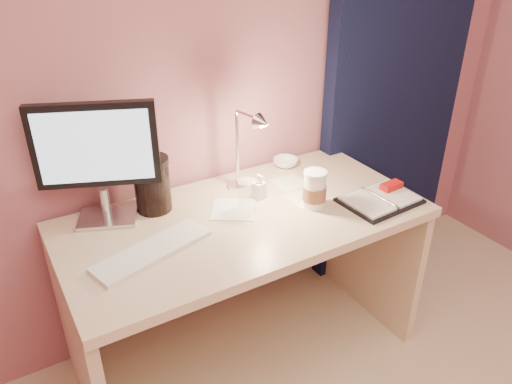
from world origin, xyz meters
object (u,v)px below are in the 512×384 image
lotion_bottle (259,186)px  desk_lamp (243,146)px  planner (381,199)px  clear_cup (247,196)px  keyboard (153,251)px  dark_jar (152,187)px  bowl (285,162)px  desk (236,254)px  monitor (97,153)px  coffee_cup (315,190)px

lotion_bottle → desk_lamp: desk_lamp is taller
planner → clear_cup: bearing=153.7°
lotion_bottle → planner: bearing=-34.1°
keyboard → dark_jar: bearing=52.5°
planner → dark_jar: size_ratio=1.59×
bowl → planner: bearing=-72.3°
clear_cup → bowl: 0.44m
desk → monitor: 0.70m
keyboard → lotion_bottle: lotion_bottle is taller
coffee_cup → dark_jar: dark_jar is taller
planner → keyboard: bearing=168.8°
desk → coffee_cup: 0.43m
coffee_cup → desk_lamp: size_ratio=0.42×
desk → monitor: monitor is taller
desk_lamp → bowl: bearing=14.5°
monitor → planner: size_ratio=1.49×
desk_lamp → planner: bearing=-47.0°
keyboard → bowl: 0.84m
bowl → lotion_bottle: 0.32m
planner → desk: bearing=150.8°
monitor → desk_lamp: monitor is taller
monitor → clear_cup: bearing=-1.0°
desk_lamp → clear_cup: bearing=-125.9°
planner → bowl: 0.49m
lotion_bottle → desk_lamp: bearing=143.7°
monitor → desk_lamp: size_ratio=1.28×
lotion_bottle → dark_jar: size_ratio=0.53×
monitor → clear_cup: (0.49, -0.21, -0.21)m
desk_lamp → coffee_cup: bearing=-57.6°
monitor → lotion_bottle: monitor is taller
lotion_bottle → desk_lamp: size_ratio=0.29×
keyboard → planner: size_ratio=1.38×
keyboard → desk_lamp: 0.54m
keyboard → clear_cup: 0.43m
coffee_cup → bowl: size_ratio=1.31×
desk → coffee_cup: size_ratio=9.28×
keyboard → lotion_bottle: (0.51, 0.15, 0.04)m
planner → desk_lamp: (-0.46, 0.31, 0.22)m
clear_cup → dark_jar: size_ratio=0.66×
keyboard → desk_lamp: size_ratio=1.18×
desk_lamp → desk: bearing=-154.9°
lotion_bottle → coffee_cup: bearing=-47.2°
desk → clear_cup: bearing=-58.3°
monitor → desk_lamp: 0.54m
desk → dark_jar: bearing=151.8°
lotion_bottle → dark_jar: 0.42m
keyboard → dark_jar: 0.31m
coffee_cup → clear_cup: bearing=157.1°
keyboard → coffee_cup: bearing=-17.5°
desk → planner: size_ratio=4.50×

